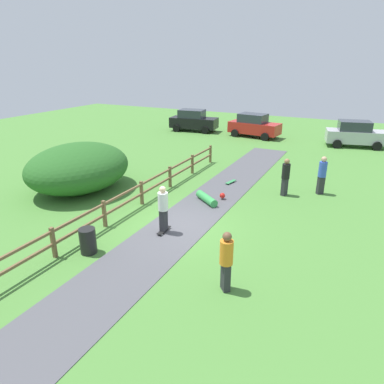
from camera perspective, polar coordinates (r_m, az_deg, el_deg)
ground_plane at (r=14.06m, az=-2.19°, el=-5.61°), size 60.00×60.00×0.00m
asphalt_path at (r=14.05m, az=-2.19°, el=-5.57°), size 2.40×28.00×0.02m
wooden_fence at (r=15.10m, az=-10.91°, el=-1.27°), size 0.12×18.12×1.10m
bush_large at (r=18.45m, az=-17.88°, el=3.80°), size 4.54×5.45×2.33m
trash_bin at (r=12.59m, az=-16.47°, el=-7.57°), size 0.56×0.56×0.90m
skater_riding at (r=13.20m, az=-4.69°, el=-2.41°), size 0.39×0.81×1.86m
skater_fallen at (r=16.28m, az=2.59°, el=-1.02°), size 1.38×1.39×0.36m
skateboard_loose at (r=18.89m, az=6.29°, el=1.66°), size 0.37×0.82×0.08m
bystander_orange at (r=10.05m, az=5.56°, el=-10.66°), size 0.54×0.54×1.85m
bystander_blue at (r=18.13m, az=20.30°, el=2.85°), size 0.54×0.54×1.89m
bystander_black at (r=17.43m, az=14.89°, el=2.64°), size 0.48×0.48×1.84m
parked_car_red at (r=30.50m, az=9.98°, el=10.54°), size 4.38×2.40×1.92m
parked_car_silver at (r=29.25m, az=24.91°, el=8.50°), size 4.47×2.67×1.92m
parked_car_black at (r=32.54m, az=0.22°, el=11.48°), size 4.37×2.39×1.92m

